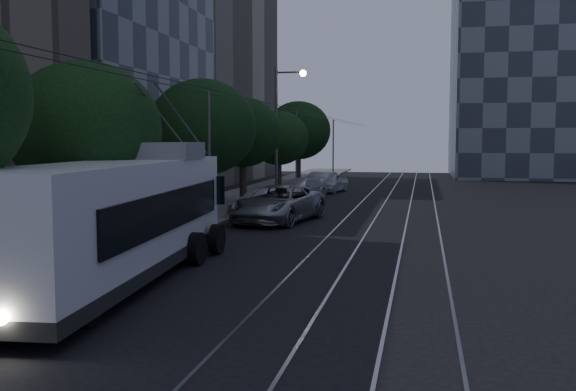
% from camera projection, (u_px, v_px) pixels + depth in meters
% --- Properties ---
extents(ground, '(120.00, 120.00, 0.00)m').
position_uv_depth(ground, '(275.00, 280.00, 17.83)').
color(ground, black).
rests_on(ground, ground).
extents(sidewalk, '(5.00, 90.00, 0.15)m').
position_uv_depth(sidewalk, '(229.00, 203.00, 38.86)').
color(sidewalk, slate).
rests_on(sidewalk, ground).
extents(tram_rails, '(4.52, 90.00, 0.02)m').
position_uv_depth(tram_rails, '(396.00, 207.00, 36.81)').
color(tram_rails, gray).
rests_on(tram_rails, ground).
extents(overhead_wires, '(2.23, 90.00, 6.00)m').
position_uv_depth(overhead_wires, '(269.00, 147.00, 38.05)').
color(overhead_wires, black).
rests_on(overhead_wires, ground).
extents(building_distant_right, '(22.00, 18.00, 24.00)m').
position_uv_depth(building_distant_right, '(562.00, 61.00, 66.70)').
color(building_distant_right, '#373D46').
rests_on(building_distant_right, ground).
extents(trolleybus, '(3.73, 12.82, 5.63)m').
position_uv_depth(trolleybus, '(121.00, 218.00, 17.55)').
color(trolleybus, silver).
rests_on(trolleybus, ground).
extents(pickup_silver, '(3.97, 6.65, 1.73)m').
position_uv_depth(pickup_silver, '(278.00, 204.00, 30.30)').
color(pickup_silver, '#919298').
rests_on(pickup_silver, ground).
extents(car_white_a, '(2.88, 4.77, 1.52)m').
position_uv_depth(car_white_a, '(260.00, 202.00, 32.42)').
color(car_white_a, white).
rests_on(car_white_a, ground).
extents(car_white_b, '(3.42, 5.28, 1.42)m').
position_uv_depth(car_white_b, '(300.00, 189.00, 41.33)').
color(car_white_b, '#B0B0B4').
rests_on(car_white_b, ground).
extents(car_white_c, '(2.56, 4.90, 1.54)m').
position_uv_depth(car_white_c, '(321.00, 183.00, 46.71)').
color(car_white_c, silver).
rests_on(car_white_c, ground).
extents(car_white_d, '(2.48, 4.48, 1.44)m').
position_uv_depth(car_white_d, '(331.00, 182.00, 47.48)').
color(car_white_d, silver).
rests_on(car_white_d, ground).
extents(tree_1, '(4.82, 4.82, 6.37)m').
position_uv_depth(tree_1, '(85.00, 130.00, 20.27)').
color(tree_1, '#2E221A').
rests_on(tree_1, ground).
extents(tree_2, '(5.45, 5.45, 6.97)m').
position_uv_depth(tree_2, '(203.00, 128.00, 32.52)').
color(tree_2, '#2E221A').
rests_on(tree_2, ground).
extents(tree_3, '(4.69, 4.69, 6.45)m').
position_uv_depth(tree_3, '(243.00, 132.00, 38.66)').
color(tree_3, '#2E221A').
rests_on(tree_3, ground).
extents(tree_4, '(4.51, 4.51, 6.04)m').
position_uv_depth(tree_4, '(279.00, 138.00, 48.09)').
color(tree_4, '#2E221A').
rests_on(tree_4, ground).
extents(tree_5, '(5.60, 5.60, 7.20)m').
position_uv_depth(tree_5, '(298.00, 130.00, 55.49)').
color(tree_5, '#2E221A').
rests_on(tree_5, ground).
extents(streetlamp_near, '(2.55, 0.44, 10.62)m').
position_uv_depth(streetlamp_near, '(12.00, 33.00, 14.81)').
color(streetlamp_near, '#565658').
rests_on(streetlamp_near, ground).
extents(streetlamp_far, '(2.16, 0.44, 8.74)m').
position_uv_depth(streetlamp_far, '(282.00, 118.00, 43.30)').
color(streetlamp_far, '#565658').
rests_on(streetlamp_far, ground).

